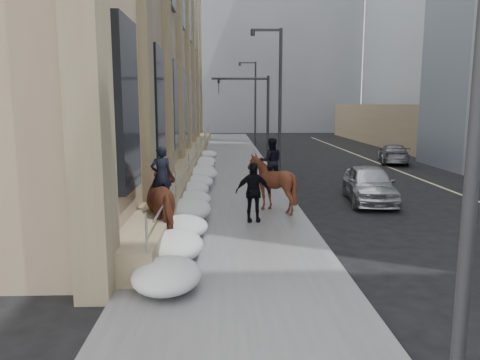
{
  "coord_description": "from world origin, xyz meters",
  "views": [
    {
      "loc": [
        -0.16,
        -11.59,
        4.05
      ],
      "look_at": [
        0.34,
        2.77,
        1.7
      ],
      "focal_mm": 35.0,
      "sensor_mm": 36.0,
      "label": 1
    }
  ],
  "objects_px": {
    "mounted_horse_right": "(271,180)",
    "car_grey": "(393,154)",
    "car_silver": "(369,184)",
    "mounted_horse_left": "(167,202)",
    "pedestrian": "(253,192)"
  },
  "relations": [
    {
      "from": "mounted_horse_left",
      "to": "car_grey",
      "type": "distance_m",
      "value": 22.5
    },
    {
      "from": "car_silver",
      "to": "mounted_horse_left",
      "type": "bearing_deg",
      "value": -137.74
    },
    {
      "from": "mounted_horse_right",
      "to": "car_silver",
      "type": "bearing_deg",
      "value": -156.54
    },
    {
      "from": "mounted_horse_left",
      "to": "mounted_horse_right",
      "type": "bearing_deg",
      "value": -155.36
    },
    {
      "from": "mounted_horse_left",
      "to": "car_silver",
      "type": "distance_m",
      "value": 9.43
    },
    {
      "from": "mounted_horse_right",
      "to": "pedestrian",
      "type": "height_order",
      "value": "mounted_horse_right"
    },
    {
      "from": "mounted_horse_right",
      "to": "car_grey",
      "type": "height_order",
      "value": "mounted_horse_right"
    },
    {
      "from": "mounted_horse_right",
      "to": "pedestrian",
      "type": "distance_m",
      "value": 1.79
    },
    {
      "from": "car_silver",
      "to": "pedestrian",
      "type": "bearing_deg",
      "value": -138.52
    },
    {
      "from": "car_grey",
      "to": "pedestrian",
      "type": "bearing_deg",
      "value": 70.58
    },
    {
      "from": "mounted_horse_left",
      "to": "car_grey",
      "type": "height_order",
      "value": "mounted_horse_left"
    },
    {
      "from": "mounted_horse_left",
      "to": "car_grey",
      "type": "bearing_deg",
      "value": -147.99
    },
    {
      "from": "pedestrian",
      "to": "car_grey",
      "type": "relative_size",
      "value": 0.44
    },
    {
      "from": "mounted_horse_left",
      "to": "pedestrian",
      "type": "height_order",
      "value": "mounted_horse_left"
    },
    {
      "from": "car_silver",
      "to": "car_grey",
      "type": "distance_m",
      "value": 13.87
    }
  ]
}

